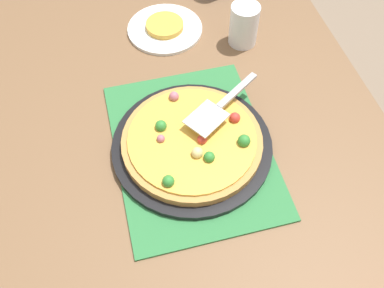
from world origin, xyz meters
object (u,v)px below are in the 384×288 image
pizza_pan (192,146)px  pizza_server (219,106)px  plate_near_left (165,29)px  served_slice_left (165,25)px  pizza (192,141)px  cup_corner (244,25)px

pizza_pan → pizza_server: pizza_server is taller
plate_near_left → served_slice_left: size_ratio=2.00×
pizza_pan → plate_near_left: 0.43m
pizza → served_slice_left: bearing=176.6°
plate_near_left → cup_corner: size_ratio=1.83×
cup_corner → pizza_server: 0.31m
served_slice_left → pizza_server: size_ratio=0.51×
pizza_pan → served_slice_left: served_slice_left is taller
served_slice_left → plate_near_left: bearing=-90.0°
served_slice_left → pizza_server: pizza_server is taller
pizza → served_slice_left: size_ratio=3.00×
plate_near_left → pizza_server: bearing=8.2°
pizza_pan → pizza: pizza is taller
plate_near_left → cup_corner: cup_corner is taller
pizza → served_slice_left: pizza is taller
pizza → pizza_server: bearing=124.8°
pizza_pan → pizza_server: bearing=124.3°
pizza_pan → cup_corner: bearing=144.8°
pizza_pan → pizza: size_ratio=1.15×
plate_near_left → pizza: bearing=-3.4°
pizza_pan → cup_corner: 0.40m
pizza → served_slice_left: 0.43m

